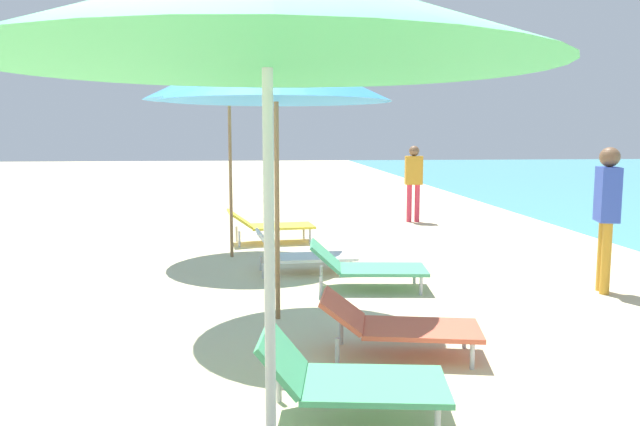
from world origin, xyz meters
The scene contains 10 objects.
umbrella_nearest centered at (-0.29, -0.06, 2.43)m, with size 2.57×2.57×2.72m.
lounger_nearest_shoreside centered at (0.24, 1.06, 0.30)m, with size 1.32×0.82×0.60m.
umbrella_second centered at (-0.15, 3.45, 2.48)m, with size 2.30×2.30×2.80m.
lounger_second_shoreside centered at (0.96, 4.59, 0.29)m, with size 1.48×0.83×0.59m.
lounger_second_inland centered at (0.84, 2.25, 0.28)m, with size 1.45×0.85×0.53m.
umbrella_farthest centered at (-0.76, 6.78, 2.69)m, with size 2.53×2.53×3.06m.
lounger_farthest_shoreside centered at (-0.15, 7.97, 0.33)m, with size 1.54×0.85×0.59m.
lounger_farthest_inland centered at (0.25, 5.55, 0.27)m, with size 1.38×0.67×0.61m.
person_walking_near centered at (3.77, 4.15, 1.07)m, with size 0.30×0.40×1.74m.
person_walking_mid centered at (2.96, 10.28, 0.99)m, with size 0.38×0.25×1.63m.
Camera 1 is at (-0.33, -2.92, 1.92)m, focal length 35.55 mm.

